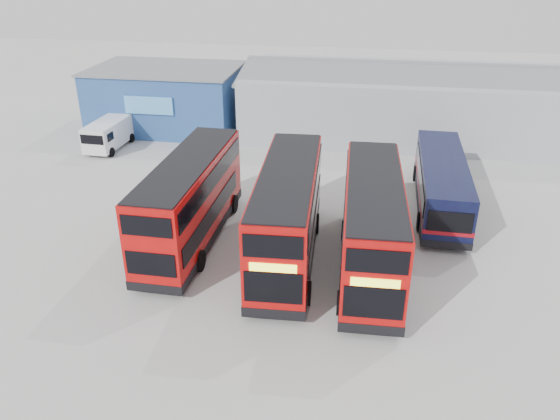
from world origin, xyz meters
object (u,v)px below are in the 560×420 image
object	(u,v)px
maintenance_shed	(429,102)
double_decker_left	(191,202)
double_decker_centre	(287,216)
double_decker_right	(372,227)
single_decker_blue	(441,185)
office_block	(167,97)
panel_van	(109,133)

from	to	relation	value
maintenance_shed	double_decker_left	distance (m)	25.30
double_decker_centre	double_decker_right	world-z (taller)	double_decker_centre
single_decker_blue	double_decker_right	bearing A→B (deg)	63.57
maintenance_shed	double_decker_right	distance (m)	22.91
office_block	double_decker_right	bearing A→B (deg)	-49.22
maintenance_shed	single_decker_blue	size ratio (longest dim) A/B	2.67
double_decker_left	panel_van	size ratio (longest dim) A/B	2.17
office_block	maintenance_shed	bearing A→B (deg)	5.21
maintenance_shed	panel_van	distance (m)	26.01
double_decker_right	panel_van	size ratio (longest dim) A/B	2.21
double_decker_right	single_decker_blue	bearing A→B (deg)	60.30
double_decker_centre	maintenance_shed	bearing A→B (deg)	66.17
double_decker_centre	panel_van	xyz separation A→B (m)	(-16.19, 13.94, -1.16)
double_decker_centre	double_decker_right	distance (m)	4.17
maintenance_shed	double_decker_left	bearing A→B (deg)	-122.91
single_decker_blue	panel_van	xyz separation A→B (m)	(-24.38, 6.67, -0.30)
double_decker_left	double_decker_right	size ratio (longest dim) A/B	0.98
office_block	double_decker_right	world-z (taller)	office_block
maintenance_shed	panel_van	world-z (taller)	maintenance_shed
maintenance_shed	double_decker_centre	distance (m)	23.65
double_decker_centre	single_decker_blue	distance (m)	10.98
office_block	double_decker_left	distance (m)	20.93
maintenance_shed	double_decker_right	world-z (taller)	maintenance_shed
maintenance_shed	single_decker_blue	bearing A→B (deg)	-91.07
maintenance_shed	double_decker_centre	world-z (taller)	maintenance_shed
double_decker_left	double_decker_right	xyz separation A→B (m)	(9.42, -1.26, 0.03)
double_decker_right	double_decker_centre	bearing A→B (deg)	172.29
maintenance_shed	double_decker_left	size ratio (longest dim) A/B	2.76
double_decker_centre	panel_van	size ratio (longest dim) A/B	2.25
maintenance_shed	double_decker_centre	size ratio (longest dim) A/B	2.66
office_block	double_decker_centre	xyz separation A→B (m)	(13.53, -20.07, -0.19)
panel_van	office_block	bearing A→B (deg)	68.89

